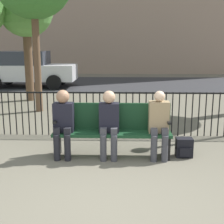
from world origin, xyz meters
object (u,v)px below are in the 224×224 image
object	(u,v)px
seated_person_0	(63,120)
parked_car_0	(27,68)
seated_person_1	(109,121)
backpack	(184,148)
seated_person_2	(159,122)
tree_0	(26,11)
park_bench	(112,128)

from	to	relation	value
seated_person_0	parked_car_0	world-z (taller)	parked_car_0
seated_person_1	backpack	distance (m)	1.41
seated_person_0	seated_person_1	bearing A→B (deg)	-0.05
seated_person_2	parked_car_0	xyz separation A→B (m)	(-4.94, 8.96, 0.19)
seated_person_1	tree_0	size ratio (longest dim) A/B	0.30
park_bench	parked_car_0	bearing A→B (deg)	115.13
seated_person_0	tree_0	xyz separation A→B (m)	(-2.20, 5.54, 2.32)
seated_person_2	tree_0	size ratio (longest dim) A/B	0.30
seated_person_2	parked_car_0	world-z (taller)	parked_car_0
parked_car_0	tree_0	bearing A→B (deg)	-72.01
seated_person_1	backpack	size ratio (longest dim) A/B	3.49
seated_person_1	seated_person_2	distance (m)	0.85
seated_person_0	seated_person_1	xyz separation A→B (m)	(0.79, -0.00, -0.01)
backpack	tree_0	xyz separation A→B (m)	(-4.29, 5.47, 2.82)
seated_person_1	tree_0	distance (m)	6.71
park_bench	seated_person_1	xyz separation A→B (m)	(-0.05, -0.13, 0.16)
seated_person_1	tree_0	xyz separation A→B (m)	(-2.98, 5.54, 2.33)
backpack	parked_car_0	xyz separation A→B (m)	(-5.40, 8.88, 0.68)
park_bench	seated_person_2	world-z (taller)	seated_person_2
seated_person_0	seated_person_2	world-z (taller)	seated_person_0
park_bench	seated_person_0	xyz separation A→B (m)	(-0.84, -0.13, 0.17)
backpack	tree_0	bearing A→B (deg)	128.15
tree_0	parked_car_0	distance (m)	4.18
park_bench	seated_person_0	world-z (taller)	seated_person_0
seated_person_2	parked_car_0	size ratio (longest dim) A/B	0.28
seated_person_1	seated_person_2	world-z (taller)	same
parked_car_0	backpack	bearing A→B (deg)	-58.68
parked_car_0	seated_person_1	bearing A→B (deg)	-65.46
backpack	park_bench	bearing A→B (deg)	177.45
park_bench	seated_person_0	distance (m)	0.86
seated_person_1	backpack	bearing A→B (deg)	3.35
backpack	parked_car_0	world-z (taller)	parked_car_0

